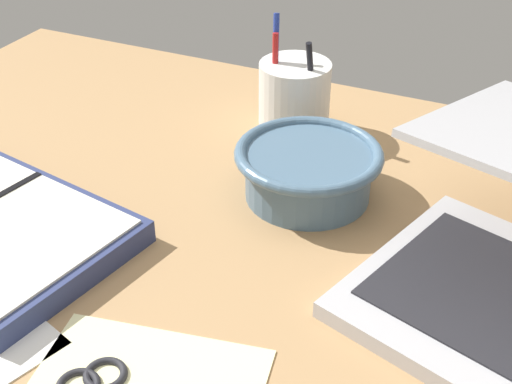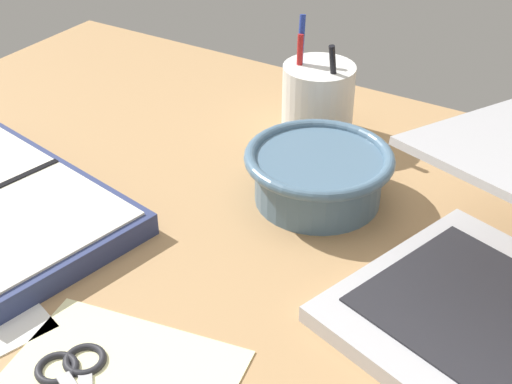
{
  "view_description": "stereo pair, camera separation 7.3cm",
  "coord_description": "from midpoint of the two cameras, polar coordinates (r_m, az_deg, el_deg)",
  "views": [
    {
      "loc": [
        19.52,
        -48.61,
        49.47
      ],
      "look_at": [
        -6.14,
        7.01,
        9.0
      ],
      "focal_mm": 50.0,
      "sensor_mm": 36.0,
      "label": 1
    },
    {
      "loc": [
        25.99,
        -45.15,
        49.47
      ],
      "look_at": [
        -6.14,
        7.01,
        9.0
      ],
      "focal_mm": 50.0,
      "sensor_mm": 36.0,
      "label": 2
    }
  ],
  "objects": [
    {
      "name": "desk_top",
      "position": [
        0.71,
        -0.84,
        -9.48
      ],
      "size": [
        140.0,
        100.0,
        2.0
      ],
      "primitive_type": "cube",
      "color": "tan",
      "rests_on": "ground"
    },
    {
      "name": "pen_cup",
      "position": [
        0.97,
        0.91,
        7.55
      ],
      "size": [
        9.7,
        9.7,
        16.13
      ],
      "color": "white",
      "rests_on": "desk_top"
    },
    {
      "name": "bowl",
      "position": [
        0.83,
        1.69,
        1.72
      ],
      "size": [
        17.43,
        17.43,
        6.43
      ],
      "color": "slate",
      "rests_on": "desk_top"
    }
  ]
}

